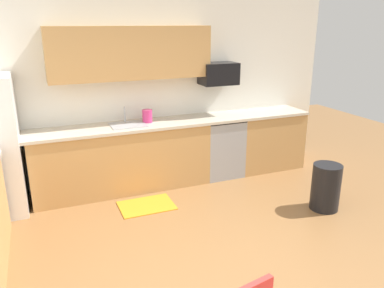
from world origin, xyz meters
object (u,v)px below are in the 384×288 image
Objects in this scene: oven_range at (220,146)px; microwave at (218,74)px; kettle at (147,117)px; trash_bin at (326,187)px.

microwave is at bearing 90.00° from oven_range.
microwave reaches higher than kettle.
microwave is 0.90× the size of trash_bin.
trash_bin is at bearing -66.76° from microwave.
kettle reaches higher than oven_range.
oven_range is 1.52× the size of trash_bin.
microwave reaches higher than oven_range.
oven_range is at bearing -2.54° from kettle.
trash_bin is 2.57m from kettle.
oven_range reaches higher than trash_bin.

